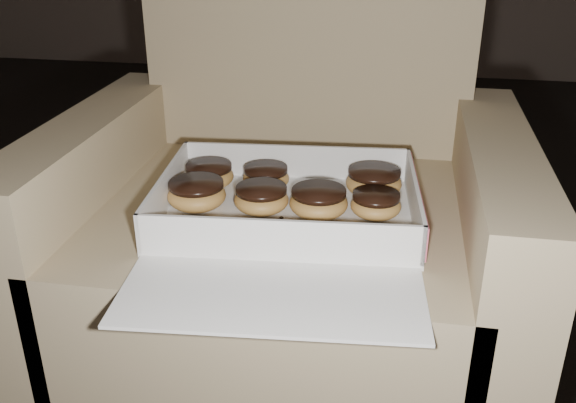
# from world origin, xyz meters

# --- Properties ---
(floor) EXTENTS (4.50, 4.50, 0.00)m
(floor) POSITION_xyz_m (0.00, 0.00, 0.00)
(floor) COLOR black
(floor) RESTS_ON ground
(armchair) EXTENTS (0.82, 0.69, 0.85)m
(armchair) POSITION_xyz_m (0.27, -0.22, 0.27)
(armchair) COLOR tan
(armchair) RESTS_ON floor
(bakery_box) EXTENTS (0.45, 0.51, 0.07)m
(bakery_box) POSITION_xyz_m (0.30, -0.38, 0.40)
(bakery_box) COLOR white
(bakery_box) RESTS_ON armchair
(donut_a) EXTENTS (0.09, 0.09, 0.04)m
(donut_a) POSITION_xyz_m (0.25, -0.34, 0.41)
(donut_a) COLOR gold
(donut_a) RESTS_ON bakery_box
(donut_b) EXTENTS (0.09, 0.09, 0.04)m
(donut_b) POSITION_xyz_m (0.13, -0.26, 0.41)
(donut_b) COLOR gold
(donut_b) RESTS_ON bakery_box
(donut_c) EXTENTS (0.10, 0.10, 0.05)m
(donut_c) POSITION_xyz_m (0.14, -0.35, 0.42)
(donut_c) COLOR gold
(donut_c) RESTS_ON bakery_box
(donut_d) EXTENTS (0.10, 0.10, 0.05)m
(donut_d) POSITION_xyz_m (0.42, -0.24, 0.42)
(donut_d) COLOR gold
(donut_d) RESTS_ON bakery_box
(donut_e) EXTENTS (0.08, 0.08, 0.04)m
(donut_e) POSITION_xyz_m (0.43, -0.33, 0.41)
(donut_e) COLOR gold
(donut_e) RESTS_ON bakery_box
(donut_f) EXTENTS (0.08, 0.08, 0.04)m
(donut_f) POSITION_xyz_m (0.23, -0.25, 0.41)
(donut_f) COLOR gold
(donut_f) RESTS_ON bakery_box
(donut_g) EXTENTS (0.09, 0.09, 0.05)m
(donut_g) POSITION_xyz_m (0.34, -0.34, 0.42)
(donut_g) COLOR gold
(donut_g) RESTS_ON bakery_box
(crumb_a) EXTENTS (0.01, 0.01, 0.00)m
(crumb_a) POSITION_xyz_m (0.28, -0.36, 0.39)
(crumb_a) COLOR black
(crumb_a) RESTS_ON bakery_box
(crumb_b) EXTENTS (0.01, 0.01, 0.00)m
(crumb_b) POSITION_xyz_m (0.26, -0.38, 0.39)
(crumb_b) COLOR black
(crumb_b) RESTS_ON bakery_box
(crumb_c) EXTENTS (0.01, 0.01, 0.00)m
(crumb_c) POSITION_xyz_m (0.20, -0.48, 0.39)
(crumb_c) COLOR black
(crumb_c) RESTS_ON bakery_box
(crumb_d) EXTENTS (0.01, 0.01, 0.00)m
(crumb_d) POSITION_xyz_m (0.25, -0.45, 0.39)
(crumb_d) COLOR black
(crumb_d) RESTS_ON bakery_box
(crumb_e) EXTENTS (0.01, 0.01, 0.00)m
(crumb_e) POSITION_xyz_m (0.41, -0.44, 0.39)
(crumb_e) COLOR black
(crumb_e) RESTS_ON bakery_box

